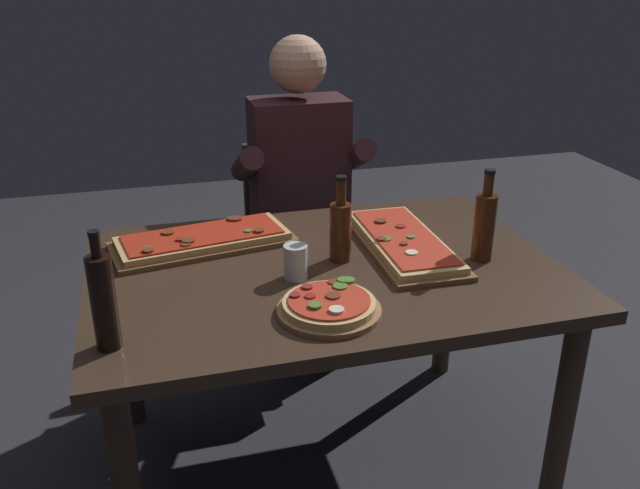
% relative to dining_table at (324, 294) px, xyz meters
% --- Properties ---
extents(ground_plane, '(6.40, 6.40, 0.00)m').
position_rel_dining_table_xyz_m(ground_plane, '(0.00, 0.00, -0.64)').
color(ground_plane, '#2D2D33').
extents(dining_table, '(1.40, 0.96, 0.74)m').
position_rel_dining_table_xyz_m(dining_table, '(0.00, 0.00, 0.00)').
color(dining_table, '#3D2B1E').
rests_on(dining_table, ground_plane).
extents(pizza_rectangular_front, '(0.61, 0.33, 0.05)m').
position_rel_dining_table_xyz_m(pizza_rectangular_front, '(-0.34, 0.25, 0.12)').
color(pizza_rectangular_front, brown).
rests_on(pizza_rectangular_front, dining_table).
extents(pizza_rectangular_left, '(0.26, 0.58, 0.05)m').
position_rel_dining_table_xyz_m(pizza_rectangular_left, '(0.28, 0.07, 0.11)').
color(pizza_rectangular_left, brown).
rests_on(pizza_rectangular_left, dining_table).
extents(pizza_round_far, '(0.28, 0.28, 0.05)m').
position_rel_dining_table_xyz_m(pizza_round_far, '(-0.07, -0.28, 0.12)').
color(pizza_round_far, olive).
rests_on(pizza_round_far, dining_table).
extents(wine_bottle_dark, '(0.06, 0.06, 0.29)m').
position_rel_dining_table_xyz_m(wine_bottle_dark, '(0.48, -0.08, 0.21)').
color(wine_bottle_dark, '#47230F').
rests_on(wine_bottle_dark, dining_table).
extents(oil_bottle_amber, '(0.07, 0.07, 0.27)m').
position_rel_dining_table_xyz_m(oil_bottle_amber, '(0.06, 0.03, 0.20)').
color(oil_bottle_amber, '#47230F').
rests_on(oil_bottle_amber, dining_table).
extents(vinegar_bottle_green, '(0.06, 0.06, 0.30)m').
position_rel_dining_table_xyz_m(vinegar_bottle_green, '(-0.62, -0.30, 0.22)').
color(vinegar_bottle_green, black).
rests_on(vinegar_bottle_green, dining_table).
extents(tumbler_near_camera, '(0.07, 0.07, 0.10)m').
position_rel_dining_table_xyz_m(tumbler_near_camera, '(-0.10, -0.05, 0.14)').
color(tumbler_near_camera, silver).
rests_on(tumbler_near_camera, dining_table).
extents(diner_chair, '(0.44, 0.44, 0.87)m').
position_rel_dining_table_xyz_m(diner_chair, '(0.11, 0.86, -0.16)').
color(diner_chair, '#3D2B1E').
rests_on(diner_chair, ground_plane).
extents(seated_diner, '(0.53, 0.41, 1.33)m').
position_rel_dining_table_xyz_m(seated_diner, '(0.11, 0.74, 0.10)').
color(seated_diner, '#23232D').
rests_on(seated_diner, ground_plane).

